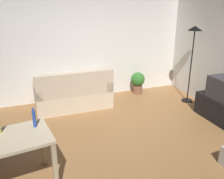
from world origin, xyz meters
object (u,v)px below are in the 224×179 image
potted_plant (138,81)px  bottle_blue (34,118)px  desk (2,147)px  tv_stand (221,110)px  tv (224,89)px  couch (73,95)px  torchiere_lamp (193,44)px

potted_plant → bottle_blue: 3.69m
bottle_blue → potted_plant: bearing=41.6°
desk → potted_plant: 4.11m
tv_stand → potted_plant: bearing=24.3°
tv → couch: bearing=57.8°
torchiere_lamp → bottle_blue: torchiere_lamp is taller
couch → desk: bearing=59.1°
tv_stand → torchiere_lamp: torchiere_lamp is taller
tv_stand → desk: desk is taller
couch → tv: same height
tv_stand → tv: bearing=-90.0°
torchiere_lamp → desk: (-4.06, -1.70, -0.76)m
torchiere_lamp → potted_plant: torchiere_lamp is taller
tv_stand → torchiere_lamp: 1.60m
tv → desk: tv is taller
tv → bottle_blue: (-3.64, -0.41, 0.19)m
torchiere_lamp → bottle_blue: bearing=-157.5°
desk → bottle_blue: bottle_blue is taller
tv → bottle_blue: bottle_blue is taller
torchiere_lamp → potted_plant: size_ratio=3.18×
tv → torchiere_lamp: size_ratio=0.33×
tv → torchiere_lamp: bearing=0.2°
tv → bottle_blue: size_ratio=2.11×
couch → tv: 3.20m
torchiere_lamp → potted_plant: (-0.91, 0.92, -1.08)m
torchiere_lamp → tv: bearing=-89.8°
bottle_blue → desk: bearing=-155.4°
tv → desk: (-4.07, -0.61, -0.05)m
desk → bottle_blue: (0.42, 0.19, 0.24)m
tv_stand → tv: (0.00, -0.00, 0.46)m
potted_plant → bottle_blue: bearing=-138.4°
couch → tv_stand: couch is taller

